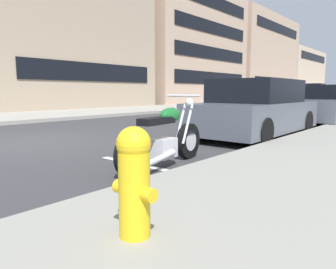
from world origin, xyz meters
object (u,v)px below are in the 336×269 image
object	(u,v)px
car_opposite_curb	(238,99)
parked_motorcycle	(165,140)
parked_car_behind_motorcycle	(319,105)
crossing_truck	(300,94)
parked_car_near_corner	(256,110)
fire_hydrant	(134,179)

from	to	relation	value
car_opposite_curb	parked_motorcycle	bearing A→B (deg)	26.70
parked_motorcycle	parked_car_behind_motorcycle	bearing A→B (deg)	-4.63
crossing_truck	car_opposite_curb	xyz separation A→B (m)	(-9.52, 1.20, -0.32)
car_opposite_curb	parked_car_behind_motorcycle	bearing A→B (deg)	47.50
parked_car_near_corner	fire_hydrant	world-z (taller)	parked_car_near_corner
parked_motorcycle	fire_hydrant	xyz separation A→B (m)	(-2.14, -1.59, 0.13)
parked_car_behind_motorcycle	crossing_truck	bearing A→B (deg)	16.06
parked_car_behind_motorcycle	car_opposite_curb	xyz separation A→B (m)	(7.14, 7.24, -0.01)
parked_motorcycle	crossing_truck	distance (m)	26.71
parked_car_near_corner	parked_car_behind_motorcycle	size ratio (longest dim) A/B	0.91
parked_car_behind_motorcycle	fire_hydrant	bearing A→B (deg)	-174.59
crossing_truck	fire_hydrant	distance (m)	29.18
parked_motorcycle	fire_hydrant	size ratio (longest dim) A/B	2.69
parked_car_behind_motorcycle	fire_hydrant	world-z (taller)	parked_car_behind_motorcycle
fire_hydrant	car_opposite_curb	bearing A→B (deg)	26.10
parked_car_near_corner	car_opposite_curb	world-z (taller)	parked_car_near_corner
crossing_truck	parked_car_near_corner	bearing A→B (deg)	103.27
parked_motorcycle	parked_car_near_corner	xyz separation A→B (m)	(4.07, 0.41, 0.27)
parked_motorcycle	car_opposite_curb	world-z (taller)	car_opposite_curb
parked_motorcycle	car_opposite_curb	distance (m)	18.06
parked_car_behind_motorcycle	parked_car_near_corner	bearing A→B (deg)	174.65
parked_motorcycle	car_opposite_curb	xyz separation A→B (m)	(16.43, 7.51, 0.23)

